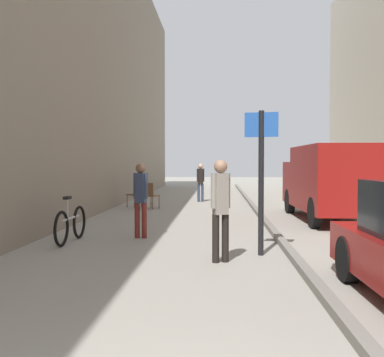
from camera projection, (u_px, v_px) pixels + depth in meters
The scene contains 11 objects.
ground_plane at pixel (209, 220), 13.50m from camera, with size 80.00×80.00×0.00m, color gray.
building_facade_left at pixel (36, 30), 13.60m from camera, with size 3.04×40.00×11.16m, color gray.
kerb_strip at pixel (263, 218), 13.41m from camera, with size 0.16×40.00×0.12m, color slate.
pedestrian_main_foreground at pixel (221, 203), 7.69m from camera, with size 0.32×0.26×1.72m.
pedestrian_mid_block at pixel (141, 195), 10.18m from camera, with size 0.33×0.22×1.66m.
pedestrian_far_crossing at pixel (201, 180), 19.69m from camera, with size 0.32×0.21×1.63m.
delivery_van at pixel (331, 180), 13.36m from camera, with size 2.05×5.17×2.14m.
street_sign_post at pixel (261, 170), 8.26m from camera, with size 0.60×0.14×2.60m.
bicycle_leaning at pixel (71, 224), 9.64m from camera, with size 0.13×1.77×0.98m.
cafe_chair_near_window at pixel (136, 193), 17.26m from camera, with size 0.61×0.61×0.94m.
cafe_chair_by_doorway at pixel (150, 194), 16.63m from camera, with size 0.60×0.60×0.94m.
Camera 1 is at (0.28, -1.46, 1.67)m, focal length 43.11 mm.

